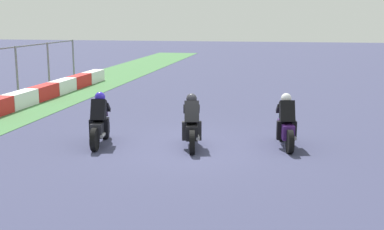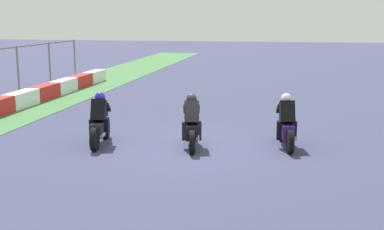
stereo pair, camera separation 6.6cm
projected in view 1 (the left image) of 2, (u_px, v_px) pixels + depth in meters
The scene contains 4 objects.
ground_plane at pixel (190, 147), 14.22m from camera, with size 120.00×120.00×0.00m, color #383A59.
rider_lane_a at pixel (286, 125), 14.15m from camera, with size 2.04×0.60×1.51m.
rider_lane_b at pixel (192, 126), 14.10m from camera, with size 2.03×0.63×1.51m.
rider_lane_c at pixel (100, 123), 14.39m from camera, with size 2.04×0.59×1.51m.
Camera 1 is at (-13.54, -2.54, 3.63)m, focal length 47.36 mm.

